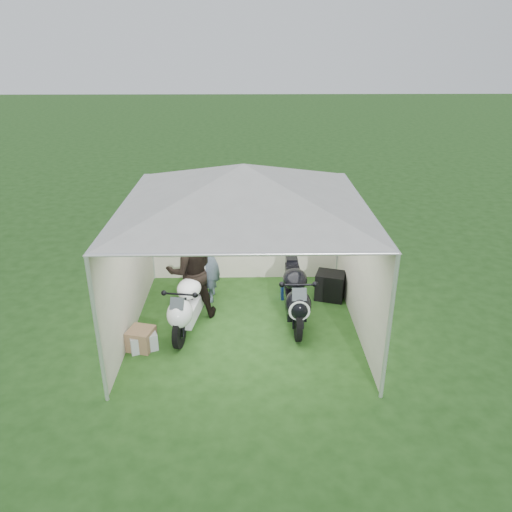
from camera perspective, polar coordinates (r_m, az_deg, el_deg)
The scene contains 10 objects.
ground at distance 9.22m, azimuth -1.25°, elevation -7.96°, with size 80.00×80.00×0.00m, color #204816.
canopy_tent at distance 8.19m, azimuth -1.41°, elevation 7.67°, with size 5.66×5.66×3.00m.
motorcycle_white at distance 8.94m, azimuth -7.83°, elevation -5.38°, with size 0.61×1.90×0.94m.
motorcycle_black at distance 9.10m, azimuth 4.52°, elevation -4.42°, with size 0.46×2.03×1.00m.
paddock_stand at distance 10.10m, azimuth 3.97°, elevation -4.00°, with size 0.39×0.24×0.29m, color #2136BD.
person_dark_jacket at distance 9.19m, azimuth -7.48°, elevation -1.72°, with size 0.89×0.70×1.84m, color black.
person_blue_jacket at distance 9.77m, azimuth -5.42°, elevation -0.34°, with size 0.64×0.42×1.74m, color slate.
equipment_box at distance 10.11m, azimuth 8.46°, elevation -3.38°, with size 0.55×0.44×0.55m, color black.
crate_0 at distance 8.74m, azimuth -12.79°, elevation -9.42°, with size 0.44×0.35×0.30m, color #B0B4B9.
crate_1 at distance 8.74m, azimuth -12.98°, elevation -9.20°, with size 0.40×0.40×0.36m, color #866547.
Camera 1 is at (0.08, -7.84, 4.85)m, focal length 35.00 mm.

